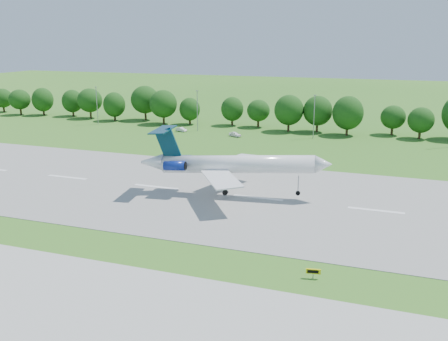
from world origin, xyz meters
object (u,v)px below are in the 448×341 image
service_vehicle_a (181,129)px  service_vehicle_b (235,134)px  taxi_sign_left (313,272)px  airliner (228,163)px

service_vehicle_a → service_vehicle_b: 17.95m
service_vehicle_b → service_vehicle_a: bearing=110.7°
taxi_sign_left → service_vehicle_a: (-53.58, 81.64, -0.30)m
airliner → taxi_sign_left: (19.89, -26.86, -5.01)m
taxi_sign_left → service_vehicle_a: taxi_sign_left is taller
service_vehicle_a → service_vehicle_b: size_ratio=0.92×
service_vehicle_a → airliner: bearing=-127.1°
airliner → taxi_sign_left: 33.79m
service_vehicle_b → airliner: bearing=-135.1°
airliner → service_vehicle_b: bearing=98.2°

